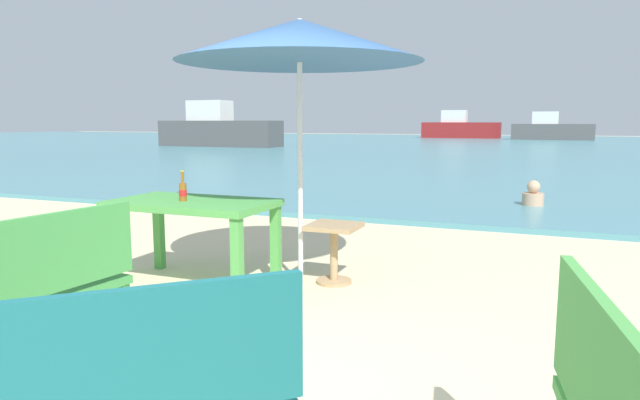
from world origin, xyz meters
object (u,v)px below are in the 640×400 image
object	(u,v)px
bench_green_right	(34,287)
boat_cargo_ship	(460,128)
patio_umbrella	(300,41)
boat_ferry	(551,130)
swimmer_person	(533,196)
beer_bottle_amber	(183,190)
side_table_wood	(334,245)
picnic_table_green	(193,213)
boat_tanker	(219,130)

from	to	relation	value
bench_green_right	boat_cargo_ship	xyz separation A→B (m)	(-4.08, 45.02, 0.35)
patio_umbrella	boat_ferry	bearing A→B (deg)	86.85
swimmer_person	beer_bottle_amber	bearing A→B (deg)	-115.70
side_table_wood	bench_green_right	bearing A→B (deg)	-109.74
bench_green_right	picnic_table_green	bearing A→B (deg)	98.16
bench_green_right	boat_ferry	size ratio (longest dim) A/B	0.22
swimmer_person	boat_tanker	size ratio (longest dim) A/B	0.06
boat_ferry	boat_cargo_ship	bearing A→B (deg)	163.35
boat_ferry	picnic_table_green	bearing A→B (deg)	-94.32
patio_umbrella	boat_tanker	size ratio (longest dim) A/B	0.34
bench_green_right	swimmer_person	world-z (taller)	bench_green_right
picnic_table_green	swimmer_person	xyz separation A→B (m)	(2.69, 5.64, -0.41)
beer_bottle_amber	swimmer_person	bearing A→B (deg)	64.30
patio_umbrella	bench_green_right	distance (m)	2.83
patio_umbrella	swimmer_person	bearing A→B (deg)	70.90
boat_ferry	boat_tanker	world-z (taller)	boat_tanker
patio_umbrella	boat_cargo_ship	world-z (taller)	boat_cargo_ship
beer_bottle_amber	side_table_wood	distance (m)	1.41
side_table_wood	swimmer_person	world-z (taller)	side_table_wood
beer_bottle_amber	swimmer_person	xyz separation A→B (m)	(2.75, 5.70, -0.61)
side_table_wood	boat_cargo_ship	distance (m)	42.90
swimmer_person	boat_tanker	world-z (taller)	boat_tanker
picnic_table_green	swimmer_person	world-z (taller)	picnic_table_green
boat_cargo_ship	beer_bottle_amber	bearing A→B (deg)	-85.03
side_table_wood	boat_cargo_ship	xyz separation A→B (m)	(-4.94, 42.61, 0.54)
beer_bottle_amber	side_table_wood	xyz separation A→B (m)	(1.19, 0.57, -0.50)
bench_green_right	boat_ferry	distance (m)	43.04
picnic_table_green	boat_tanker	bearing A→B (deg)	121.67
swimmer_person	boat_tanker	distance (m)	23.57
picnic_table_green	swimmer_person	size ratio (longest dim) A/B	3.41
patio_umbrella	boat_ferry	size ratio (longest dim) A/B	0.40
bench_green_right	boat_tanker	distance (m)	28.13
side_table_wood	swimmer_person	distance (m)	5.37
beer_bottle_amber	boat_ferry	size ratio (longest dim) A/B	0.05
picnic_table_green	boat_tanker	xyz separation A→B (m)	(-13.84, 22.43, 0.32)
beer_bottle_amber	boat_tanker	size ratio (longest dim) A/B	0.04
patio_umbrella	swimmer_person	xyz separation A→B (m)	(1.82, 5.27, -1.88)
side_table_wood	boat_ferry	size ratio (longest dim) A/B	0.09
swimmer_person	side_table_wood	bearing A→B (deg)	-106.87
bench_green_right	boat_tanker	xyz separation A→B (m)	(-14.11, 24.33, 0.43)
patio_umbrella	boat_tanker	xyz separation A→B (m)	(-14.70, 22.06, -1.15)
patio_umbrella	side_table_wood	world-z (taller)	patio_umbrella
picnic_table_green	boat_cargo_ship	size ratio (longest dim) A/B	0.23
boat_cargo_ship	side_table_wood	bearing A→B (deg)	-83.38
beer_bottle_amber	boat_tanker	distance (m)	26.38
picnic_table_green	boat_tanker	distance (m)	26.36
beer_bottle_amber	patio_umbrella	world-z (taller)	patio_umbrella
bench_green_right	boat_tanker	bearing A→B (deg)	120.11
picnic_table_green	patio_umbrella	world-z (taller)	patio_umbrella
beer_bottle_amber	bench_green_right	bearing A→B (deg)	-79.99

